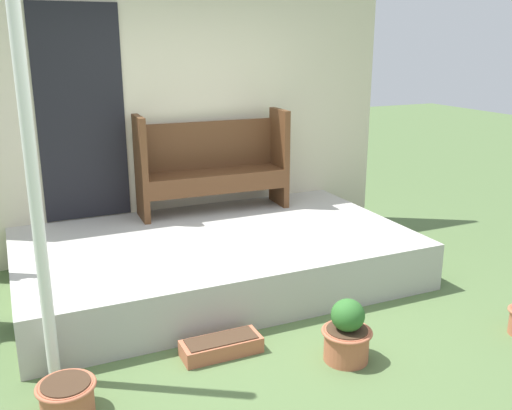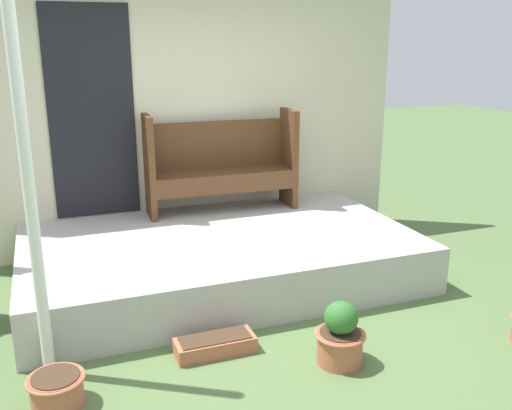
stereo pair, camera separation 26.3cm
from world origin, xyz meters
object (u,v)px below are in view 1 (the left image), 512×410
Objects in this scene: flower_pot_left at (67,396)px; planter_box_rect at (221,346)px; support_post at (35,200)px; bench at (212,162)px; flower_pot_middle at (347,334)px.

flower_pot_left reaches higher than planter_box_rect.
support_post reaches higher than bench.
bench is 4.37× the size of flower_pot_left.
support_post is at bearing 163.40° from flower_pot_middle.
flower_pot_middle is at bearing -86.22° from bench.
support_post is 4.33× the size of planter_box_rect.
planter_box_rect is at bearing 13.16° from flower_pot_left.
bench is 3.43× the size of flower_pot_middle.
support_post is 1.59× the size of bench.
support_post is at bearing -131.31° from bench.
flower_pot_middle is at bearing -16.60° from support_post.
bench reaches higher than planter_box_rect.
flower_pot_left is at bearing -84.30° from support_post.
flower_pot_left is at bearing 174.55° from flower_pot_middle.
support_post is 1.16m from flower_pot_left.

